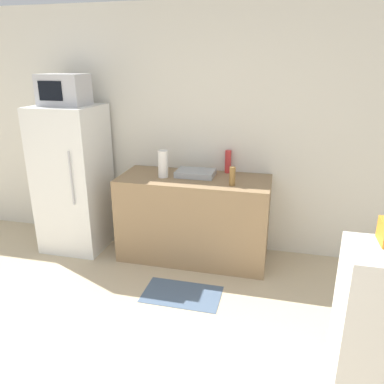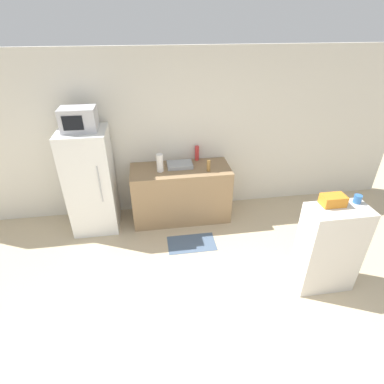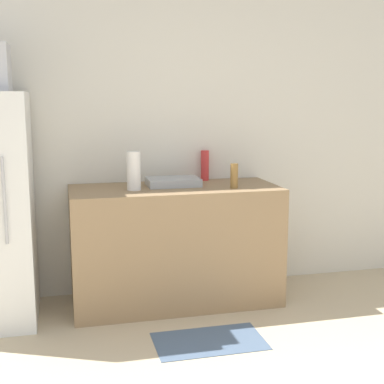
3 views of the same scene
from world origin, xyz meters
name	(u,v)px [view 1 (image 1 of 3)]	position (x,y,z in m)	size (l,w,h in m)	color
wall_back	(184,132)	(0.00, 3.11, 1.30)	(8.00, 0.06, 2.60)	silver
refrigerator	(74,179)	(-1.16, 2.71, 0.80)	(0.67, 0.67, 1.59)	white
microwave	(64,90)	(-1.16, 2.71, 1.75)	(0.47, 0.34, 0.31)	#BCBCC1
counter	(194,218)	(0.20, 2.75, 0.45)	(1.55, 0.66, 0.90)	#937551
sink_basin	(195,173)	(0.20, 2.82, 0.93)	(0.39, 0.27, 0.06)	#9EA3A8
bottle_tall	(228,162)	(0.50, 3.02, 1.02)	(0.07, 0.07, 0.24)	red
bottle_short	(232,176)	(0.61, 2.60, 0.99)	(0.06, 0.06, 0.18)	olive
paper_towel_roll	(163,164)	(-0.12, 2.70, 1.04)	(0.10, 0.10, 0.28)	white
kitchen_rug	(182,294)	(0.26, 2.01, 0.00)	(0.71, 0.42, 0.01)	slate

